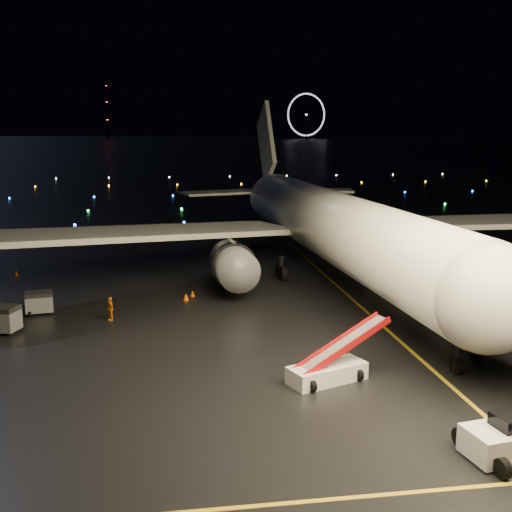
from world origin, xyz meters
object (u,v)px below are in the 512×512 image
at_px(crew_c, 110,309).
at_px(baggage_cart_1, 1,319).
at_px(pushback_tug, 511,435).
at_px(belt_loader, 327,354).
at_px(airliner, 322,185).
at_px(baggage_cart_0, 39,303).

relative_size(crew_c, baggage_cart_1, 0.79).
bearing_deg(pushback_tug, belt_loader, 112.30).
distance_m(airliner, baggage_cart_1, 30.60).
bearing_deg(crew_c, baggage_cart_1, -94.58).
height_order(pushback_tug, belt_loader, belt_loader).
height_order(airliner, pushback_tug, airliner).
relative_size(baggage_cart_0, baggage_cart_1, 0.88).
height_order(pushback_tug, baggage_cart_0, pushback_tug).
xyz_separation_m(belt_loader, baggage_cart_1, (-19.76, 11.63, -0.61)).
bearing_deg(baggage_cart_0, pushback_tug, -55.78).
distance_m(baggage_cart_0, baggage_cart_1, 4.68).
bearing_deg(airliner, baggage_cart_0, -160.68).
relative_size(belt_loader, crew_c, 3.67).
distance_m(airliner, pushback_tug, 35.88).
relative_size(belt_loader, baggage_cart_1, 2.89).
xyz_separation_m(airliner, crew_c, (-18.83, -12.51, -7.63)).
bearing_deg(airliner, belt_loader, -106.50).
xyz_separation_m(pushback_tug, baggage_cart_0, (-23.68, 25.09, -0.10)).
bearing_deg(baggage_cart_0, crew_c, -34.19).
xyz_separation_m(belt_loader, baggage_cart_0, (-18.04, 15.97, -0.73)).
bearing_deg(baggage_cart_1, pushback_tug, -19.46).
distance_m(pushback_tug, baggage_cart_0, 34.50).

